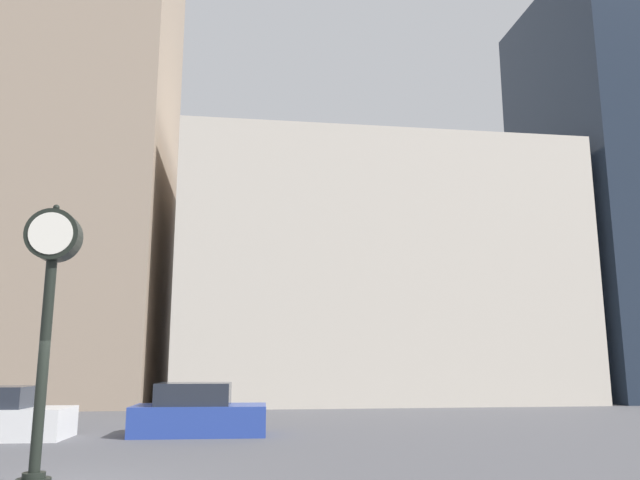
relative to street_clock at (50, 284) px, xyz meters
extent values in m
cube|color=gray|center=(-7.30, 23.32, 15.05)|extent=(13.33, 12.00, 37.16)
cube|color=beige|center=(11.26, 23.32, 3.46)|extent=(21.47, 12.00, 14.00)
cube|color=#1E2838|center=(28.40, 23.32, 9.48)|extent=(11.08, 12.00, 26.04)
cylinder|color=black|center=(0.00, 0.00, -3.36)|extent=(0.39, 0.39, 0.10)
cylinder|color=black|center=(0.00, 0.00, -1.44)|extent=(0.20, 0.20, 3.75)
cylinder|color=black|center=(0.00, 0.00, 0.92)|extent=(0.97, 0.44, 0.97)
cylinder|color=white|center=(0.00, -0.23, 0.92)|extent=(0.80, 0.02, 0.80)
cylinder|color=white|center=(0.00, 0.23, 0.92)|extent=(0.80, 0.02, 0.80)
sphere|color=black|center=(0.00, 0.00, 1.47)|extent=(0.12, 0.12, 0.12)
cube|color=#28429E|center=(2.48, 7.39, -3.10)|extent=(3.98, 2.10, 0.87)
cube|color=#232833|center=(2.28, 7.40, -2.34)|extent=(2.21, 1.80, 0.64)
camera|label=1|loc=(3.40, -12.08, -1.42)|focal=35.00mm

